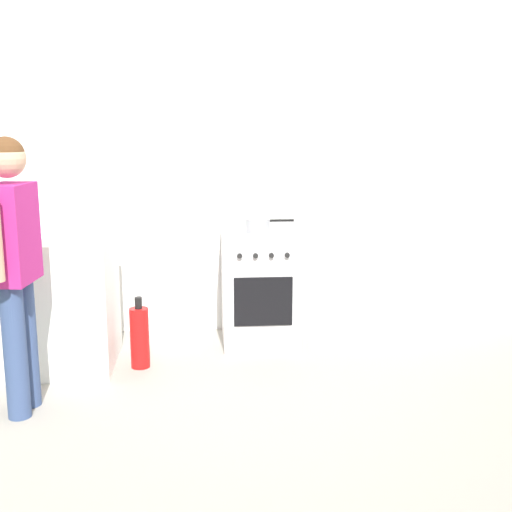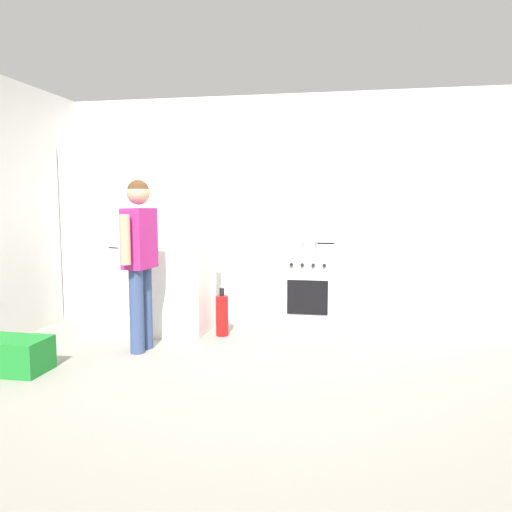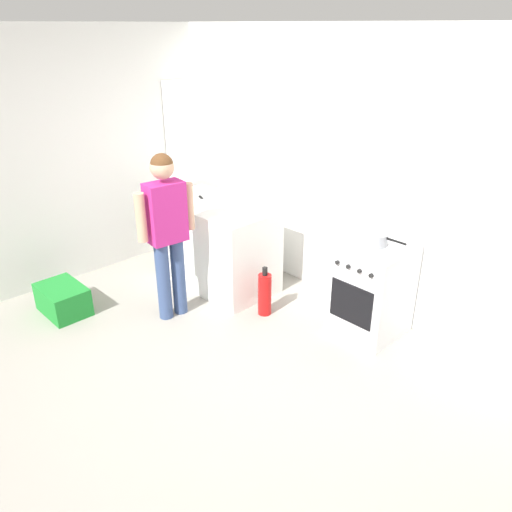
% 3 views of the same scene
% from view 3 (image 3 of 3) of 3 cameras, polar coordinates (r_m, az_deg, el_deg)
% --- Properties ---
extents(ground_plane, '(8.00, 8.00, 0.00)m').
position_cam_3_polar(ground_plane, '(4.02, -5.07, -15.06)').
color(ground_plane, gray).
extents(back_wall, '(6.00, 0.10, 2.60)m').
position_cam_3_polar(back_wall, '(4.72, 13.08, 8.64)').
color(back_wall, white).
rests_on(back_wall, ground).
extents(side_wall_left, '(0.10, 3.10, 2.60)m').
position_cam_3_polar(side_wall_left, '(5.67, -19.56, 10.57)').
color(side_wall_left, white).
rests_on(side_wall_left, ground).
extents(counter_unit, '(1.30, 0.70, 0.90)m').
position_cam_3_polar(counter_unit, '(5.33, -4.55, 1.37)').
color(counter_unit, white).
rests_on(counter_unit, ground).
extents(oven_left, '(0.56, 0.62, 0.85)m').
position_cam_3_polar(oven_left, '(4.58, 13.06, -3.74)').
color(oven_left, silver).
rests_on(oven_left, ground).
extents(pot, '(0.37, 0.19, 0.11)m').
position_cam_3_polar(pot, '(4.40, 13.72, 1.86)').
color(pot, gray).
rests_on(pot, oven_left).
extents(knife_chef, '(0.30, 0.14, 0.01)m').
position_cam_3_polar(knife_chef, '(5.28, -6.04, 6.39)').
color(knife_chef, silver).
rests_on(knife_chef, counter_unit).
extents(knife_carving, '(0.33, 0.11, 0.01)m').
position_cam_3_polar(knife_carving, '(5.39, -8.78, 6.63)').
color(knife_carving, silver).
rests_on(knife_carving, counter_unit).
extents(person, '(0.24, 0.57, 1.59)m').
position_cam_3_polar(person, '(4.57, -10.18, 3.57)').
color(person, '#384C7A').
rests_on(person, ground).
extents(fire_extinguisher, '(0.13, 0.13, 0.50)m').
position_cam_3_polar(fire_extinguisher, '(4.82, 1.00, -4.35)').
color(fire_extinguisher, red).
rests_on(fire_extinguisher, ground).
extents(recycling_crate_lower, '(0.52, 0.36, 0.28)m').
position_cam_3_polar(recycling_crate_lower, '(5.23, -21.19, -4.65)').
color(recycling_crate_lower, '#1E842D').
rests_on(recycling_crate_lower, ground).
extents(larder_cabinet, '(0.48, 0.44, 2.00)m').
position_cam_3_polar(larder_cabinet, '(6.13, -7.04, 9.91)').
color(larder_cabinet, white).
rests_on(larder_cabinet, ground).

